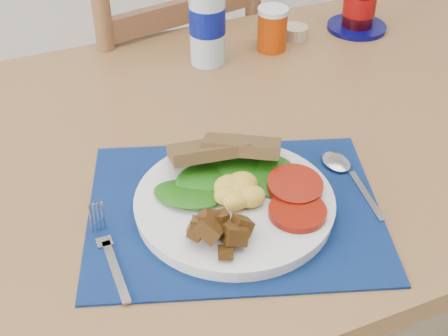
% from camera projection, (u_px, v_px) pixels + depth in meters
% --- Properties ---
extents(table, '(1.40, 0.90, 0.75)m').
position_uv_depth(table, '(268.00, 162.00, 1.19)').
color(table, brown).
rests_on(table, ground).
extents(chair_far, '(0.54, 0.52, 1.25)m').
position_uv_depth(chair_far, '(161.00, 55.00, 1.63)').
color(chair_far, brown).
rests_on(chair_far, ground).
extents(placemat, '(0.53, 0.47, 0.00)m').
position_uv_depth(placemat, '(234.00, 210.00, 0.95)').
color(placemat, black).
rests_on(placemat, table).
extents(breakfast_plate, '(0.30, 0.30, 0.07)m').
position_uv_depth(breakfast_plate, '(232.00, 201.00, 0.93)').
color(breakfast_plate, silver).
rests_on(breakfast_plate, placemat).
extents(fork, '(0.02, 0.17, 0.00)m').
position_uv_depth(fork, '(108.00, 252.00, 0.87)').
color(fork, '#B2B5BA').
rests_on(fork, placemat).
extents(spoon, '(0.04, 0.18, 0.01)m').
position_uv_depth(spoon, '(345.00, 173.00, 1.02)').
color(spoon, '#B2B5BA').
rests_on(spoon, placemat).
extents(water_bottle, '(0.08, 0.08, 0.26)m').
position_uv_depth(water_bottle, '(207.00, 12.00, 1.26)').
color(water_bottle, '#ADBFCC').
rests_on(water_bottle, table).
extents(juice_glass, '(0.06, 0.06, 0.09)m').
position_uv_depth(juice_glass, '(272.00, 30.00, 1.35)').
color(juice_glass, '#A93204').
rests_on(juice_glass, table).
extents(ramekin, '(0.06, 0.06, 0.03)m').
position_uv_depth(ramekin, '(295.00, 32.00, 1.41)').
color(ramekin, tan).
rests_on(ramekin, table).
extents(jam_on_saucer, '(0.14, 0.14, 0.12)m').
position_uv_depth(jam_on_saucer, '(359.00, 7.00, 1.42)').
color(jam_on_saucer, '#04054A').
rests_on(jam_on_saucer, table).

